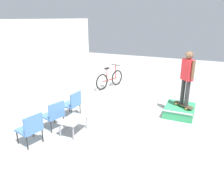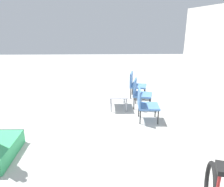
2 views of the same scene
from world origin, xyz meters
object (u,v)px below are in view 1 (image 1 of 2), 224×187
(coffee_table, at_px, (73,121))
(patio_chair_left, at_px, (31,128))
(person_skater, at_px, (187,74))
(bicycle, at_px, (110,79))
(patio_chair_center, at_px, (54,114))
(skateboard_on_ramp, at_px, (184,105))
(patio_chair_right, at_px, (72,103))
(skate_ramp_box, at_px, (179,110))

(coffee_table, distance_m, patio_chair_left, 1.13)
(coffee_table, bearing_deg, patio_chair_left, 145.53)
(person_skater, bearing_deg, patio_chair_left, 90.50)
(bicycle, bearing_deg, patio_chair_center, -158.95)
(skateboard_on_ramp, xyz_separation_m, patio_chair_right, (-1.50, 3.27, 0.08))
(patio_chair_left, xyz_separation_m, bicycle, (5.17, 0.21, -0.08))
(person_skater, distance_m, patio_chair_right, 3.72)
(skateboard_on_ramp, xyz_separation_m, patio_chair_center, (-2.43, 3.27, 0.08))
(patio_chair_right, relative_size, bicycle, 0.51)
(skateboard_on_ramp, xyz_separation_m, patio_chair_left, (-3.33, 3.27, 0.08))
(skateboard_on_ramp, distance_m, person_skater, 1.02)
(patio_chair_left, bearing_deg, patio_chair_right, -166.71)
(skate_ramp_box, relative_size, skateboard_on_ramp, 1.62)
(patio_chair_center, distance_m, patio_chair_right, 0.92)
(person_skater, bearing_deg, patio_chair_center, 81.54)
(patio_chair_right, bearing_deg, bicycle, -172.81)
(skateboard_on_ramp, relative_size, person_skater, 0.41)
(person_skater, relative_size, patio_chair_left, 2.04)
(coffee_table, height_order, patio_chair_right, patio_chair_right)
(skateboard_on_ramp, relative_size, bicycle, 0.42)
(bicycle, bearing_deg, coffee_table, -150.45)
(skateboard_on_ramp, bearing_deg, patio_chair_right, 63.29)
(patio_chair_center, bearing_deg, skateboard_on_ramp, 141.45)
(skateboard_on_ramp, bearing_deg, coffee_table, 80.99)
(coffee_table, height_order, patio_chair_center, patio_chair_center)
(coffee_table, height_order, patio_chair_left, patio_chair_left)
(bicycle, bearing_deg, patio_chair_right, -158.13)
(person_skater, bearing_deg, coffee_table, 87.36)
(skateboard_on_ramp, height_order, patio_chair_right, patio_chair_right)
(skate_ramp_box, bearing_deg, skateboard_on_ramp, -107.91)
(person_skater, distance_m, coffee_table, 3.72)
(person_skater, bearing_deg, patio_chair_right, 69.66)
(coffee_table, xyz_separation_m, patio_chair_left, (-0.93, 0.64, 0.10))
(skate_ramp_box, bearing_deg, patio_chair_right, 115.95)
(patio_chair_center, bearing_deg, patio_chair_right, -165.30)
(patio_chair_center, bearing_deg, skate_ramp_box, 142.78)
(patio_chair_left, bearing_deg, coffee_table, 158.88)
(patio_chair_center, bearing_deg, coffee_table, 106.93)
(skate_ramp_box, height_order, patio_chair_left, patio_chair_left)
(person_skater, relative_size, coffee_table, 2.20)
(skate_ramp_box, xyz_separation_m, person_skater, (-0.04, -0.11, 1.25))
(patio_chair_left, distance_m, bicycle, 5.17)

